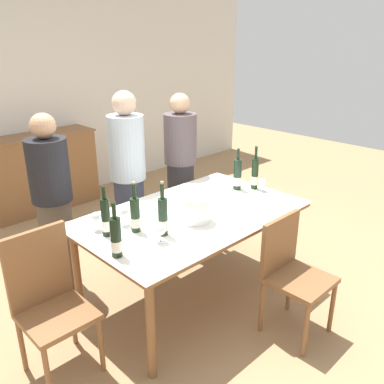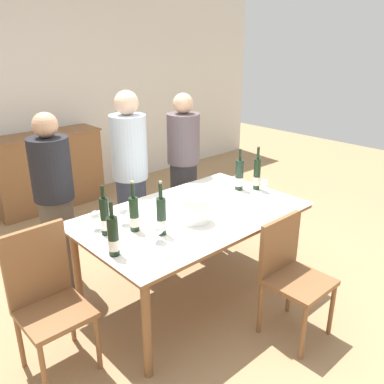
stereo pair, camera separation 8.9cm
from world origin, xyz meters
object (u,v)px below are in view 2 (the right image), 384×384
object	(u,v)px
person_guest_left	(131,180)
person_guest_right	(184,171)
dining_table	(192,221)
wine_bottle_2	(257,174)
chair_near_front	(290,269)
wine_bottle_4	(239,176)
wine_glass_1	(202,196)
sideboard_cabinet	(48,171)
wine_bottle_5	(134,215)
wine_glass_5	(123,212)
person_host	(55,205)
wine_bottle_0	(161,217)
wine_glass_2	(191,190)
ice_bucket	(195,208)
wine_bottle_3	(113,237)
wine_bottle_1	(105,217)
wine_glass_3	(264,183)
wine_glass_0	(95,216)
chair_left_end	(46,293)
wine_glass_4	(158,229)

from	to	relation	value
person_guest_left	person_guest_right	size ratio (longest dim) A/B	1.05
dining_table	wine_bottle_2	size ratio (longest dim) A/B	4.35
chair_near_front	wine_bottle_4	bearing A→B (deg)	63.95
wine_bottle_4	wine_glass_1	xyz separation A→B (m)	(-0.56, -0.09, -0.02)
sideboard_cabinet	wine_bottle_5	xyz separation A→B (m)	(-0.50, -2.66, 0.42)
wine_glass_5	person_guest_right	xyz separation A→B (m)	(1.15, 0.63, -0.09)
wine_bottle_5	person_host	distance (m)	0.90
wine_bottle_0	wine_bottle_5	world-z (taller)	wine_bottle_0
dining_table	wine_bottle_5	distance (m)	0.55
wine_glass_2	person_host	distance (m)	1.14
ice_bucket	wine_glass_5	xyz separation A→B (m)	(-0.43, 0.32, -0.00)
person_host	person_guest_right	distance (m)	1.36
sideboard_cabinet	person_guest_left	distance (m)	1.89
person_guest_left	person_guest_right	bearing A→B (deg)	-3.28
wine_glass_1	person_guest_right	distance (m)	0.96
wine_bottle_2	wine_bottle_3	size ratio (longest dim) A/B	1.12
ice_bucket	wine_bottle_3	world-z (taller)	wine_bottle_3
wine_glass_2	person_guest_left	xyz separation A→B (m)	(-0.14, 0.68, -0.05)
wine_bottle_0	wine_bottle_5	xyz separation A→B (m)	(-0.11, 0.18, -0.01)
wine_glass_2	wine_glass_5	size ratio (longest dim) A/B	1.02
dining_table	person_guest_left	distance (m)	0.87
wine_bottle_1	wine_bottle_5	xyz separation A→B (m)	(0.19, -0.09, -0.01)
wine_glass_3	person_guest_left	xyz separation A→B (m)	(-0.79, 0.95, -0.03)
wine_glass_3	wine_glass_2	bearing A→B (deg)	156.76
wine_glass_3	chair_near_front	world-z (taller)	wine_glass_3
dining_table	person_guest_right	size ratio (longest dim) A/B	1.14
ice_bucket	wine_glass_3	distance (m)	0.88
sideboard_cabinet	person_guest_left	size ratio (longest dim) A/B	0.83
wine_bottle_3	wine_bottle_4	world-z (taller)	wine_bottle_4
wine_bottle_4	wine_glass_2	distance (m)	0.54
sideboard_cabinet	wine_bottle_3	world-z (taller)	wine_bottle_3
wine_glass_0	chair_near_front	world-z (taller)	wine_glass_0
chair_left_end	wine_bottle_5	bearing A→B (deg)	-3.15
wine_bottle_2	wine_bottle_5	bearing A→B (deg)	177.78
ice_bucket	wine_bottle_1	size ratio (longest dim) A/B	0.63
wine_bottle_4	wine_glass_3	bearing A→B (deg)	-59.83
wine_bottle_0	wine_bottle_5	bearing A→B (deg)	120.23
dining_table	wine_glass_3	bearing A→B (deg)	-7.03
wine_glass_1	wine_glass_3	world-z (taller)	wine_glass_1
person_guest_right	ice_bucket	bearing A→B (deg)	-127.30
wine_glass_3	wine_bottle_0	bearing A→B (deg)	-178.71
wine_bottle_4	wine_glass_4	size ratio (longest dim) A/B	2.72
wine_bottle_3	wine_glass_4	size ratio (longest dim) A/B	2.62
wine_bottle_5	wine_glass_3	distance (m)	1.31
wine_bottle_1	wine_glass_4	size ratio (longest dim) A/B	2.61
wine_bottle_4	wine_glass_4	distance (m)	1.21
wine_glass_3	sideboard_cabinet	bearing A→B (deg)	106.01
wine_bottle_1	wine_glass_5	distance (m)	0.19
wine_bottle_4	person_host	world-z (taller)	person_host
wine_bottle_2	person_guest_left	distance (m)	1.17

